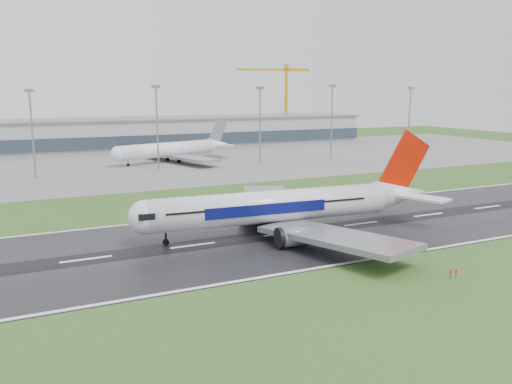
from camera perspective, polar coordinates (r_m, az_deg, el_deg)
ground at (r=121.77m, az=11.30°, el=-3.41°), size 520.00×520.00×0.00m
runway at (r=121.76m, az=11.31°, el=-3.39°), size 400.00×45.00×0.10m
apron at (r=232.38m, az=-7.42°, el=3.46°), size 400.00×130.00×0.08m
terminal at (r=289.00m, az=-11.19°, el=6.27°), size 240.00×36.00×15.00m
main_airliner at (r=110.35m, az=3.93°, el=0.68°), size 72.52×69.54×20.02m
parked_airliner at (r=226.05m, az=-9.13°, el=5.41°), size 71.71×68.98×17.19m
tower_crane at (r=335.54m, az=3.28°, el=9.68°), size 45.74×13.01×45.67m
floodmast_1 at (r=194.96m, az=-23.03°, el=5.59°), size 0.64×0.64×29.19m
floodmast_2 at (r=201.44m, az=-10.64°, el=6.62°), size 0.64×0.64×30.70m
floodmast_3 at (r=216.40m, az=0.44°, el=7.03°), size 0.64×0.64×30.32m
floodmast_4 at (r=233.58m, az=8.18°, el=7.33°), size 0.64×0.64×31.30m
floodmast_5 at (r=260.12m, az=16.24°, el=7.27°), size 0.64×0.64×30.48m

